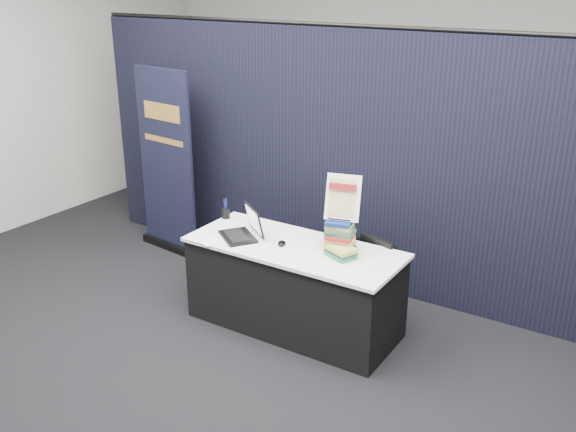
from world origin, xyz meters
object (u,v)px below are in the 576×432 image
(book_stack_short, at_px, (342,252))
(pullup_banner, at_px, (167,173))
(book_stack_tall, at_px, (340,236))
(laptop, at_px, (241,229))
(stacking_chair, at_px, (367,282))
(display_table, at_px, (294,286))
(info_sign, at_px, (343,198))

(book_stack_short, distance_m, pullup_banner, 2.52)
(book_stack_tall, bearing_deg, pullup_banner, 166.70)
(book_stack_tall, relative_size, pullup_banner, 0.13)
(laptop, height_order, stacking_chair, laptop)
(book_stack_tall, xyz_separation_m, book_stack_short, (0.07, -0.09, -0.09))
(pullup_banner, bearing_deg, stacking_chair, -2.00)
(book_stack_short, bearing_deg, display_table, -178.03)
(display_table, xyz_separation_m, laptop, (-0.49, -0.07, 0.44))
(info_sign, distance_m, stacking_chair, 0.78)
(display_table, xyz_separation_m, pullup_banner, (-2.00, 0.67, 0.49))
(display_table, relative_size, pullup_banner, 0.92)
(book_stack_tall, bearing_deg, book_stack_short, -53.65)
(stacking_chair, bearing_deg, book_stack_tall, -120.54)
(display_table, bearing_deg, info_sign, 21.19)
(info_sign, distance_m, pullup_banner, 2.44)
(book_stack_short, height_order, stacking_chair, book_stack_short)
(info_sign, xyz_separation_m, stacking_chair, (0.18, 0.14, -0.75))
(laptop, relative_size, stacking_chair, 0.57)
(laptop, height_order, book_stack_tall, laptop)
(book_stack_short, relative_size, stacking_chair, 0.31)
(laptop, height_order, info_sign, info_sign)
(laptop, distance_m, info_sign, 0.95)
(laptop, bearing_deg, stacking_chair, 53.84)
(pullup_banner, bearing_deg, display_table, -11.71)
(display_table, height_order, stacking_chair, stacking_chair)
(book_stack_tall, height_order, pullup_banner, pullup_banner)
(display_table, distance_m, laptop, 0.66)
(book_stack_short, bearing_deg, book_stack_tall, 126.35)
(display_table, height_order, book_stack_tall, book_stack_tall)
(stacking_chair, bearing_deg, display_table, -135.81)
(stacking_chair, bearing_deg, book_stack_short, -96.25)
(book_stack_tall, height_order, info_sign, info_sign)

